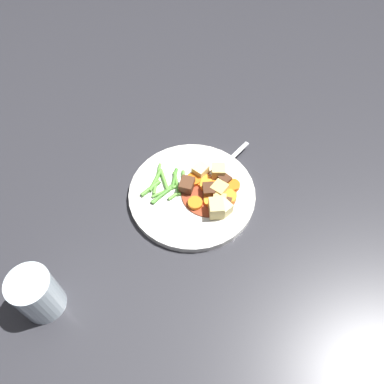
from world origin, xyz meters
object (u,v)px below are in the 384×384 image
(meat_chunk_1, at_px, (226,202))
(carrot_slice_3, at_px, (214,188))
(carrot_slice_5, at_px, (195,203))
(meat_chunk_3, at_px, (187,185))
(dinner_plate, at_px, (192,194))
(potato_chunk_0, at_px, (224,208))
(potato_chunk_2, at_px, (219,200))
(carrot_slice_4, at_px, (233,186))
(potato_chunk_1, at_px, (200,170))
(carrot_slice_7, at_px, (228,197))
(carrot_slice_2, at_px, (203,181))
(carrot_slice_0, at_px, (193,180))
(potato_chunk_3, at_px, (218,171))
(water_glass, at_px, (37,294))
(carrot_slice_1, at_px, (210,201))
(meat_chunk_0, at_px, (209,189))
(fork, at_px, (223,166))
(potato_chunk_4, at_px, (216,208))
(carrot_slice_6, at_px, (207,186))
(potato_chunk_5, at_px, (219,189))
(meat_chunk_2, at_px, (225,180))

(meat_chunk_1, bearing_deg, carrot_slice_3, 127.65)
(carrot_slice_5, xyz_separation_m, meat_chunk_3, (-0.02, 0.04, 0.01))
(dinner_plate, xyz_separation_m, potato_chunk_0, (0.07, -0.04, 0.02))
(potato_chunk_0, bearing_deg, potato_chunk_2, 119.78)
(carrot_slice_4, xyz_separation_m, carrot_slice_5, (-0.08, -0.06, 0.00))
(potato_chunk_1, bearing_deg, meat_chunk_3, -118.52)
(carrot_slice_7, distance_m, potato_chunk_2, 0.02)
(dinner_plate, bearing_deg, carrot_slice_2, 57.20)
(carrot_slice_0, distance_m, meat_chunk_3, 0.03)
(potato_chunk_3, xyz_separation_m, water_glass, (-0.29, -0.33, 0.02))
(carrot_slice_3, bearing_deg, carrot_slice_5, -127.44)
(carrot_slice_7, bearing_deg, carrot_slice_1, -158.09)
(dinner_plate, xyz_separation_m, meat_chunk_3, (-0.01, 0.01, 0.02))
(carrot_slice_0, distance_m, meat_chunk_0, 0.05)
(potato_chunk_2, bearing_deg, carrot_slice_3, 113.04)
(carrot_slice_0, height_order, meat_chunk_1, meat_chunk_1)
(carrot_slice_1, bearing_deg, meat_chunk_1, -1.63)
(potato_chunk_0, distance_m, fork, 0.12)
(fork, bearing_deg, carrot_slice_7, -78.34)
(potato_chunk_4, bearing_deg, potato_chunk_3, 93.01)
(carrot_slice_1, bearing_deg, potato_chunk_1, 112.57)
(carrot_slice_6, bearing_deg, meat_chunk_0, -72.29)
(fork, bearing_deg, potato_chunk_5, -92.22)
(fork, height_order, water_glass, water_glass)
(potato_chunk_3, relative_size, meat_chunk_2, 1.15)
(carrot_slice_7, bearing_deg, carrot_slice_5, -159.89)
(carrot_slice_0, height_order, carrot_slice_3, carrot_slice_0)
(meat_chunk_3, bearing_deg, carrot_slice_1, -28.13)
(potato_chunk_3, bearing_deg, carrot_slice_3, -97.40)
(potato_chunk_0, bearing_deg, potato_chunk_4, -160.57)
(carrot_slice_2, relative_size, potato_chunk_3, 1.16)
(meat_chunk_3, height_order, water_glass, water_glass)
(carrot_slice_4, xyz_separation_m, potato_chunk_4, (-0.03, -0.07, 0.01))
(potato_chunk_0, bearing_deg, potato_chunk_3, 102.66)
(carrot_slice_2, height_order, carrot_slice_5, carrot_slice_5)
(carrot_slice_7, bearing_deg, potato_chunk_1, 138.93)
(carrot_slice_3, xyz_separation_m, potato_chunk_5, (0.01, -0.01, 0.01))
(potato_chunk_5, xyz_separation_m, water_glass, (-0.30, -0.29, 0.02))
(carrot_slice_3, height_order, meat_chunk_3, meat_chunk_3)
(carrot_slice_7, height_order, potato_chunk_2, potato_chunk_2)
(carrot_slice_7, relative_size, potato_chunk_2, 1.28)
(meat_chunk_1, relative_size, fork, 0.15)
(carrot_slice_1, xyz_separation_m, carrot_slice_5, (-0.03, -0.01, 0.00))
(dinner_plate, xyz_separation_m, carrot_slice_6, (0.03, 0.02, 0.01))
(carrot_slice_2, distance_m, meat_chunk_3, 0.04)
(carrot_slice_4, height_order, meat_chunk_1, meat_chunk_1)
(carrot_slice_3, relative_size, potato_chunk_2, 1.20)
(meat_chunk_2, bearing_deg, carrot_slice_6, -154.12)
(potato_chunk_5, distance_m, meat_chunk_3, 0.07)
(carrot_slice_7, xyz_separation_m, water_glass, (-0.32, -0.27, 0.03))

